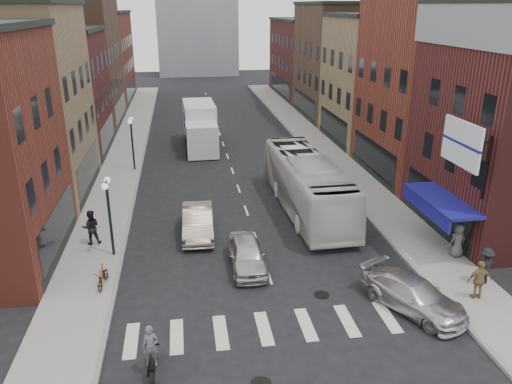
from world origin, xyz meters
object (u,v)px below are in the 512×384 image
at_px(billboard_sign, 463,145).
at_px(ped_right_c, 458,240).
at_px(curb_car, 413,295).
at_px(ped_left_solo, 91,227).
at_px(sedan_left_near, 247,255).
at_px(streetlamp_near, 108,203).
at_px(ped_right_a, 485,266).
at_px(motorcycle_rider, 151,353).
at_px(parked_bicycle, 103,277).
at_px(streetlamp_far, 132,134).
at_px(bike_rack, 102,274).
at_px(ped_right_b, 479,280).
at_px(sedan_left_far, 198,222).
at_px(transit_bus, 307,184).
at_px(box_truck, 200,127).

bearing_deg(billboard_sign, ped_right_c, 37.25).
distance_m(curb_car, ped_right_c, 5.63).
distance_m(billboard_sign, curb_car, 7.02).
bearing_deg(ped_left_solo, sedan_left_near, 147.98).
distance_m(streetlamp_near, ped_right_a, 17.73).
height_order(motorcycle_rider, parked_bicycle, motorcycle_rider).
bearing_deg(ped_right_c, streetlamp_far, -52.44).
bearing_deg(bike_rack, parked_bicycle, -71.53).
height_order(motorcycle_rider, ped_right_b, motorcycle_rider).
relative_size(motorcycle_rider, sedan_left_far, 0.43).
relative_size(streetlamp_near, ped_right_a, 2.37).
distance_m(bike_rack, curb_car, 13.61).
relative_size(curb_car, ped_right_a, 2.71).
relative_size(billboard_sign, motorcycle_rider, 1.86).
relative_size(transit_bus, ped_right_a, 7.05).
height_order(streetlamp_near, sedan_left_far, streetlamp_near).
xyz_separation_m(parked_bicycle, ped_left_solo, (-1.13, 4.43, 0.52)).
distance_m(motorcycle_rider, curb_car, 10.82).
distance_m(box_truck, ped_right_c, 25.66).
bearing_deg(ped_right_b, ped_right_a, -129.65).
bearing_deg(ped_left_solo, motorcycle_rider, 101.17).
relative_size(streetlamp_near, curb_car, 0.87).
bearing_deg(parked_bicycle, curb_car, -9.33).
relative_size(billboard_sign, ped_right_c, 2.11).
bearing_deg(curb_car, parked_bicycle, 137.12).
bearing_deg(bike_rack, ped_right_c, -0.23).
height_order(billboard_sign, parked_bicycle, billboard_sign).
height_order(sedan_left_far, ped_right_a, ped_right_a).
bearing_deg(bike_rack, motorcycle_rider, -68.48).
bearing_deg(parked_bicycle, streetlamp_near, 94.32).
bearing_deg(box_truck, billboard_sign, -67.36).
relative_size(ped_left_solo, ped_right_c, 1.06).
distance_m(transit_bus, ped_right_a, 11.51).
xyz_separation_m(box_truck, curb_car, (7.51, -26.69, -1.18)).
height_order(sedan_left_near, ped_right_a, ped_right_a).
bearing_deg(streetlamp_far, motorcycle_rider, -84.29).
xyz_separation_m(streetlamp_near, box_truck, (5.33, 20.09, -1.04)).
bearing_deg(streetlamp_near, ped_right_c, -9.28).
height_order(billboard_sign, streetlamp_near, billboard_sign).
xyz_separation_m(sedan_left_far, parked_bicycle, (-4.41, -5.00, -0.21)).
bearing_deg(streetlamp_near, motorcycle_rider, -75.72).
relative_size(sedan_left_far, ped_right_a, 2.69).
bearing_deg(ped_right_c, motorcycle_rider, 15.48).
distance_m(transit_bus, parked_bicycle, 13.58).
height_order(box_truck, curb_car, box_truck).
bearing_deg(streetlamp_far, bike_rack, -90.69).
bearing_deg(box_truck, bike_rack, -105.31).
height_order(streetlamp_far, box_truck, streetlamp_far).
distance_m(parked_bicycle, ped_left_solo, 4.61).
bearing_deg(billboard_sign, streetlamp_near, 167.65).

